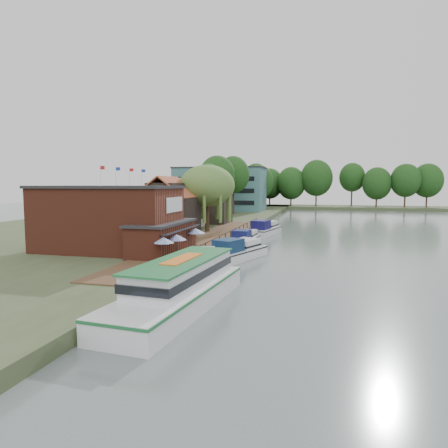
% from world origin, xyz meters
% --- Properties ---
extents(ground, '(260.00, 260.00, 0.00)m').
position_xyz_m(ground, '(0.00, 0.00, 0.00)').
color(ground, '#566362').
rests_on(ground, ground).
extents(land_bank, '(50.00, 140.00, 1.00)m').
position_xyz_m(land_bank, '(-30.00, 35.00, 0.50)').
color(land_bank, '#384728').
rests_on(land_bank, ground).
extents(quay_deck, '(6.00, 50.00, 0.10)m').
position_xyz_m(quay_deck, '(-8.00, 10.00, 1.05)').
color(quay_deck, '#47301E').
rests_on(quay_deck, land_bank).
extents(quay_rail, '(0.20, 49.00, 1.00)m').
position_xyz_m(quay_rail, '(-5.30, 10.50, 1.50)').
color(quay_rail, black).
rests_on(quay_rail, land_bank).
extents(pub, '(20.00, 11.00, 7.30)m').
position_xyz_m(pub, '(-14.00, -1.00, 4.65)').
color(pub, maroon).
rests_on(pub, land_bank).
extents(hotel_block, '(25.40, 12.40, 12.30)m').
position_xyz_m(hotel_block, '(-22.00, 70.00, 7.15)').
color(hotel_block, '#38666B').
rests_on(hotel_block, land_bank).
extents(cottage_a, '(8.60, 7.60, 8.50)m').
position_xyz_m(cottage_a, '(-15.00, 14.00, 5.25)').
color(cottage_a, black).
rests_on(cottage_a, land_bank).
extents(cottage_b, '(9.60, 8.60, 8.50)m').
position_xyz_m(cottage_b, '(-18.00, 24.00, 5.25)').
color(cottage_b, beige).
rests_on(cottage_b, land_bank).
extents(cottage_c, '(7.60, 7.60, 8.50)m').
position_xyz_m(cottage_c, '(-14.00, 33.00, 5.25)').
color(cottage_c, black).
rests_on(cottage_c, land_bank).
extents(willow, '(8.60, 8.60, 10.43)m').
position_xyz_m(willow, '(-10.50, 19.00, 6.21)').
color(willow, '#476B2D').
rests_on(willow, land_bank).
extents(umbrella_0, '(1.96, 1.96, 2.38)m').
position_xyz_m(umbrella_0, '(-7.18, -6.12, 2.29)').
color(umbrella_0, navy).
rests_on(umbrella_0, quay_deck).
extents(umbrella_1, '(2.05, 2.05, 2.38)m').
position_xyz_m(umbrella_1, '(-6.76, -3.90, 2.29)').
color(umbrella_1, '#1B2797').
rests_on(umbrella_1, quay_deck).
extents(umbrella_2, '(1.95, 1.95, 2.38)m').
position_xyz_m(umbrella_2, '(-8.21, -1.05, 2.29)').
color(umbrella_2, navy).
rests_on(umbrella_2, quay_deck).
extents(umbrella_3, '(2.18, 2.18, 2.38)m').
position_xyz_m(umbrella_3, '(-6.67, 1.80, 2.29)').
color(umbrella_3, '#1B3897').
rests_on(umbrella_3, quay_deck).
extents(umbrella_4, '(2.13, 2.13, 2.38)m').
position_xyz_m(umbrella_4, '(-8.12, 4.25, 2.29)').
color(umbrella_4, '#1B2998').
rests_on(umbrella_4, quay_deck).
extents(cruiser_0, '(5.83, 10.51, 2.43)m').
position_xyz_m(cruiser_0, '(-3.82, -4.72, 1.21)').
color(cruiser_0, silver).
rests_on(cruiser_0, ground).
extents(cruiser_1, '(6.49, 10.74, 2.49)m').
position_xyz_m(cruiser_1, '(-2.05, 2.81, 1.24)').
color(cruiser_1, silver).
rests_on(cruiser_1, ground).
extents(cruiser_2, '(3.60, 9.64, 2.28)m').
position_xyz_m(cruiser_2, '(-3.36, 13.46, 1.14)').
color(cruiser_2, silver).
rests_on(cruiser_2, ground).
extents(cruiser_3, '(5.25, 11.05, 2.60)m').
position_xyz_m(cruiser_3, '(-2.33, 25.21, 1.30)').
color(cruiser_3, silver).
rests_on(cruiser_3, ground).
extents(tour_boat, '(5.57, 15.71, 3.37)m').
position_xyz_m(tour_boat, '(-2.10, -15.79, 1.68)').
color(tour_boat, silver).
rests_on(tour_boat, ground).
extents(swan, '(0.44, 0.44, 0.44)m').
position_xyz_m(swan, '(-2.36, -11.28, 0.22)').
color(swan, white).
rests_on(swan, ground).
extents(bank_tree_0, '(6.76, 6.76, 11.84)m').
position_xyz_m(bank_tree_0, '(-16.88, 40.76, 6.92)').
color(bank_tree_0, '#143811').
rests_on(bank_tree_0, land_bank).
extents(bank_tree_1, '(8.65, 8.65, 14.14)m').
position_xyz_m(bank_tree_1, '(-17.43, 50.36, 8.07)').
color(bank_tree_1, '#143811').
rests_on(bank_tree_1, land_bank).
extents(bank_tree_2, '(8.05, 8.05, 14.42)m').
position_xyz_m(bank_tree_2, '(-15.00, 56.51, 8.21)').
color(bank_tree_2, '#143811').
rests_on(bank_tree_2, land_bank).
extents(bank_tree_3, '(8.95, 8.95, 13.19)m').
position_xyz_m(bank_tree_3, '(-12.32, 78.85, 7.60)').
color(bank_tree_3, '#143811').
rests_on(bank_tree_3, land_bank).
extents(bank_tree_4, '(8.33, 8.33, 14.20)m').
position_xyz_m(bank_tree_4, '(-14.66, 87.74, 8.10)').
color(bank_tree_4, '#143811').
rests_on(bank_tree_4, land_bank).
extents(bank_tree_5, '(8.89, 8.89, 13.72)m').
position_xyz_m(bank_tree_5, '(-14.94, 94.28, 7.86)').
color(bank_tree_5, '#143811').
rests_on(bank_tree_5, land_bank).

